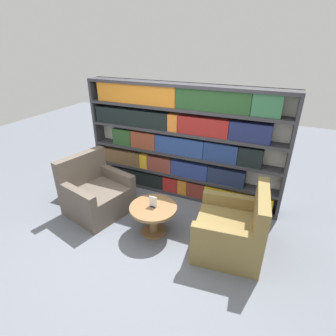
% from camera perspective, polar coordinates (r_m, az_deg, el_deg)
% --- Properties ---
extents(ground_plane, '(14.00, 14.00, 0.00)m').
position_cam_1_polar(ground_plane, '(3.90, -5.58, -15.62)').
color(ground_plane, slate).
extents(bookshelf, '(3.45, 0.30, 1.98)m').
position_cam_1_polar(bookshelf, '(4.52, 2.57, 5.56)').
color(bookshelf, silver).
rests_on(bookshelf, ground_plane).
extents(armchair_left, '(1.04, 1.08, 0.94)m').
position_cam_1_polar(armchair_left, '(4.48, -15.35, -5.50)').
color(armchair_left, brown).
rests_on(armchair_left, ground_plane).
extents(armchair_right, '(0.95, 1.00, 0.94)m').
position_cam_1_polar(armchair_right, '(3.68, 13.81, -13.10)').
color(armchair_right, olive).
rests_on(armchair_right, ground_plane).
extents(coffee_table, '(0.68, 0.68, 0.45)m').
position_cam_1_polar(coffee_table, '(3.85, -3.19, -9.97)').
color(coffee_table, brown).
rests_on(coffee_table, ground_plane).
extents(table_sign, '(0.11, 0.06, 0.17)m').
position_cam_1_polar(table_sign, '(3.73, -3.27, -7.49)').
color(table_sign, black).
rests_on(table_sign, coffee_table).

